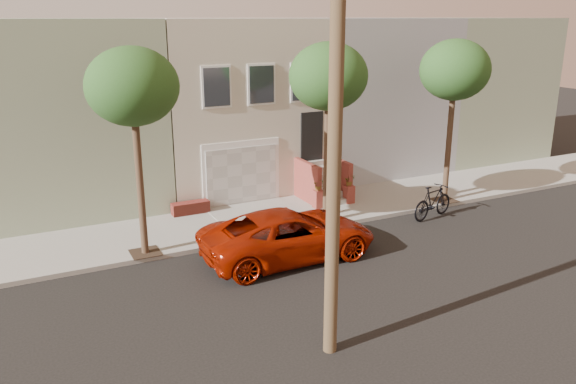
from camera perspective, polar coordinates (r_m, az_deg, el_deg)
name	(u,v)px	position (r m, az deg, el deg)	size (l,w,h in m)	color
ground	(362,271)	(17.27, 7.39, -7.80)	(90.00, 90.00, 0.00)	black
sidewalk	(283,215)	(21.55, -0.50, -2.31)	(40.00, 3.70, 0.15)	gray
house_row	(225,100)	(25.95, -6.25, 9.03)	(33.10, 11.70, 7.00)	beige
tree_left	(132,88)	(17.28, -15.20, 9.95)	(2.70, 2.57, 6.30)	#2D2116
tree_mid	(328,78)	(19.62, 4.04, 11.27)	(2.70, 2.57, 6.30)	#2D2116
tree_right	(455,71)	(22.90, 16.25, 11.47)	(2.70, 2.57, 6.30)	#2D2116
pickup_truck	(289,235)	(17.75, 0.08, -4.26)	(2.54, 5.51, 1.53)	#8E1503
motorcycle	(433,202)	(21.95, 14.21, -0.94)	(0.60, 2.12, 1.28)	black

